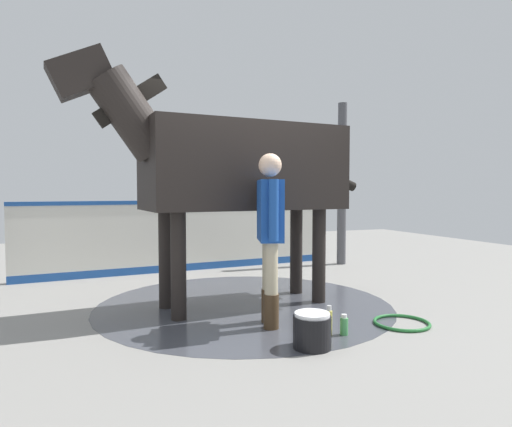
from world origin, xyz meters
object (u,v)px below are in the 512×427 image
Objects in this scene: handler at (270,226)px; bottle_spray at (344,325)px; hose_coil at (402,323)px; horse at (234,166)px; bottle_shampoo at (329,322)px; wash_bucket at (312,331)px.

handler is 8.77× the size of bottle_spray.
hose_coil is (-0.07, 0.71, -0.07)m from bottle_spray.
hose_coil is at bearing 95.34° from bottle_spray.
horse is at bearing -156.09° from bottle_spray.
hose_coil is at bearing 131.54° from horse.
bottle_shampoo is at bearing -88.74° from hose_coil.
handler is at bearing -135.75° from bottle_spray.
bottle_shampoo is at bearing -110.24° from bottle_spray.
bottle_shampoo is (-0.24, 0.31, -0.02)m from wash_bucket.
wash_bucket is at bearing -52.03° from bottle_shampoo.
horse is 2.15m from wash_bucket.
handler is 1.06m from bottle_shampoo.
handler is 5.23× the size of wash_bucket.
wash_bucket is 0.58× the size of hose_coil.
horse is 2.44m from hose_coil.
bottle_shampoo is 0.85m from hose_coil.
bottle_spray is 0.72m from hose_coil.
horse is 13.22× the size of bottle_shampoo.
bottle_spray is at bearing 113.73° from wash_bucket.
handler is at bearing -141.31° from bottle_shampoo.
handler is 1.16m from bottle_spray.
horse reaches higher than handler.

